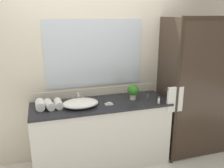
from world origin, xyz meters
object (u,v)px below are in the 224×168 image
object	(u,v)px
faucet	(78,99)
rolled_towel_near_edge	(40,105)
rolled_towel_middle	(49,105)
rolled_towel_far_edge	(58,104)
potted_plant	(133,91)
amenity_bottle_shampoo	(159,100)
sink_basin	(80,103)
soap_dish	(109,104)
amenity_bottle_body_wash	(148,95)

from	to	relation	value
faucet	rolled_towel_near_edge	bearing A→B (deg)	-166.70
faucet	rolled_towel_middle	distance (m)	0.40
faucet	rolled_towel_far_edge	xyz separation A→B (m)	(-0.27, -0.12, 0.01)
potted_plant	amenity_bottle_shampoo	xyz separation A→B (m)	(0.27, -0.23, -0.08)
potted_plant	amenity_bottle_shampoo	distance (m)	0.36
sink_basin	rolled_towel_middle	size ratio (longest dim) A/B	2.18
rolled_towel_near_edge	rolled_towel_far_edge	distance (m)	0.22
potted_plant	rolled_towel_near_edge	distance (m)	1.21
potted_plant	amenity_bottle_shampoo	world-z (taller)	potted_plant
soap_dish	rolled_towel_middle	size ratio (longest dim) A/B	0.48
sink_basin	amenity_bottle_body_wash	distance (m)	0.94
rolled_towel_near_edge	rolled_towel_middle	xyz separation A→B (m)	(0.11, -0.01, -0.01)
potted_plant	rolled_towel_near_edge	size ratio (longest dim) A/B	1.02
sink_basin	rolled_towel_far_edge	xyz separation A→B (m)	(-0.27, 0.06, 0.00)
amenity_bottle_body_wash	rolled_towel_far_edge	distance (m)	1.21
faucet	rolled_towel_far_edge	bearing A→B (deg)	-155.82
faucet	potted_plant	distance (m)	0.74
amenity_bottle_body_wash	rolled_towel_near_edge	world-z (taller)	rolled_towel_near_edge
potted_plant	rolled_towel_far_edge	xyz separation A→B (m)	(-0.99, 0.00, -0.07)
faucet	rolled_towel_near_edge	xyz separation A→B (m)	(-0.49, -0.11, 0.01)
soap_dish	rolled_towel_middle	bearing A→B (deg)	173.28
faucet	amenity_bottle_shampoo	bearing A→B (deg)	-19.54
faucet	rolled_towel_middle	world-z (taller)	faucet
rolled_towel_middle	amenity_bottle_shampoo	bearing A→B (deg)	-9.27
sink_basin	rolled_towel_far_edge	world-z (taller)	rolled_towel_far_edge
rolled_towel_near_edge	potted_plant	bearing A→B (deg)	-0.22
rolled_towel_near_edge	soap_dish	bearing A→B (deg)	-6.82
potted_plant	rolled_towel_near_edge	bearing A→B (deg)	179.78
faucet	amenity_bottle_body_wash	xyz separation A→B (m)	(0.94, -0.14, -0.00)
faucet	rolled_towel_middle	xyz separation A→B (m)	(-0.38, -0.13, 0.01)
sink_basin	potted_plant	bearing A→B (deg)	4.37
amenity_bottle_body_wash	rolled_towel_middle	bearing A→B (deg)	179.68
sink_basin	faucet	size ratio (longest dim) A/B	2.66
potted_plant	rolled_towel_near_edge	world-z (taller)	potted_plant
rolled_towel_near_edge	rolled_towel_middle	distance (m)	0.11
amenity_bottle_body_wash	rolled_towel_middle	distance (m)	1.32
rolled_towel_near_edge	amenity_bottle_shampoo	bearing A→B (deg)	-9.14
soap_dish	amenity_bottle_body_wash	distance (m)	0.59
potted_plant	sink_basin	bearing A→B (deg)	-175.63
rolled_towel_middle	sink_basin	bearing A→B (deg)	-6.92
rolled_towel_middle	faucet	bearing A→B (deg)	18.99
sink_basin	rolled_towel_far_edge	distance (m)	0.27
sink_basin	amenity_bottle_shampoo	distance (m)	1.01
potted_plant	amenity_bottle_shampoo	bearing A→B (deg)	-40.99
rolled_towel_middle	rolled_towel_far_edge	bearing A→B (deg)	5.17
soap_dish	rolled_towel_near_edge	size ratio (longest dim) A/B	0.49
sink_basin	amenity_bottle_body_wash	world-z (taller)	sink_basin
sink_basin	amenity_bottle_shampoo	size ratio (longest dim) A/B	4.93
rolled_towel_far_edge	amenity_bottle_body_wash	bearing A→B (deg)	-0.82
potted_plant	soap_dish	size ratio (longest dim) A/B	2.06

